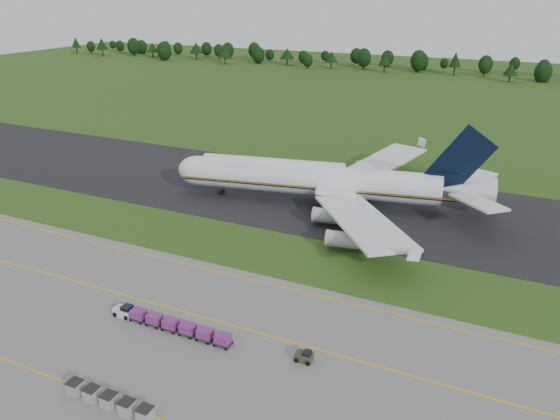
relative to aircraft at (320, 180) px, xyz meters
The scene contains 10 objects.
ground 25.20m from the aircraft, 85.72° to the right, with size 600.00×600.00×0.00m, color #294A16.
apron 58.83m from the aircraft, 88.20° to the right, with size 300.00×52.00×0.06m, color slate.
taxiway 6.54m from the aircraft, 61.81° to the left, with size 300.00×40.00×0.08m, color black.
apron_markings 51.85m from the aircraft, 87.96° to the right, with size 300.00×30.20×0.01m.
tree_line 196.14m from the aircraft, 89.80° to the left, with size 523.54×23.05×11.72m.
aircraft is the anchor object (origin of this frame).
baggage_train 51.05m from the aircraft, 91.38° to the right, with size 18.21×1.65×1.59m.
utility_cart 52.58m from the aircraft, 70.53° to the right, with size 2.10×1.45×1.14m.
uld_row 65.54m from the aircraft, 88.64° to the right, with size 11.16×1.56×1.55m.
edge_markers 18.88m from the aircraft, 95.03° to the right, with size 18.06×0.30×0.60m.
Camera 1 is at (36.07, -74.95, 41.74)m, focal length 35.00 mm.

